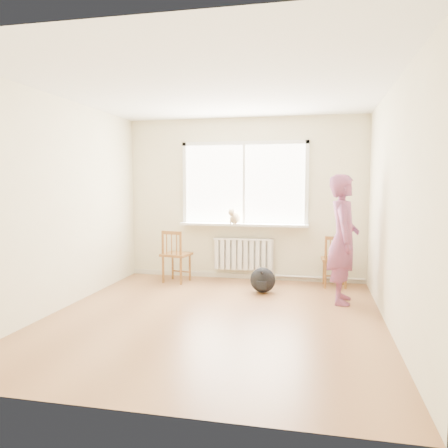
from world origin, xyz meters
The scene contains 13 objects.
floor centered at (0.00, 0.00, 0.00)m, with size 4.50×4.50×0.00m, color #99663E.
ceiling centered at (0.00, 0.00, 2.70)m, with size 4.50×4.50×0.00m, color white.
back_wall centered at (0.00, 2.25, 1.35)m, with size 4.00×0.01×2.70m, color beige.
window centered at (0.00, 2.22, 1.66)m, with size 2.12×0.05×1.42m.
windowsill centered at (0.00, 2.14, 0.93)m, with size 2.15×0.22×0.04m, color white.
radiator centered at (0.00, 2.16, 0.44)m, with size 1.00×0.12×0.55m.
heating_pipe centered at (1.25, 2.19, 0.08)m, with size 0.04×0.04×1.40m, color silver.
baseboard centered at (0.00, 2.23, 0.04)m, with size 4.00×0.03×0.08m, color beige.
chair_left centered at (-1.05, 1.71, 0.43)m, with size 0.49×0.47×0.86m.
chair_right centered at (1.49, 1.90, 0.41)m, with size 0.42×0.41×0.81m.
person centered at (1.55, 1.03, 0.87)m, with size 0.63×0.42×1.74m, color #C44164.
cat centered at (-0.13, 2.05, 1.06)m, with size 0.24×0.39×0.27m.
backpack centered at (0.43, 1.34, 0.19)m, with size 0.37×0.28×0.37m, color black.
Camera 1 is at (1.20, -5.00, 1.61)m, focal length 35.00 mm.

